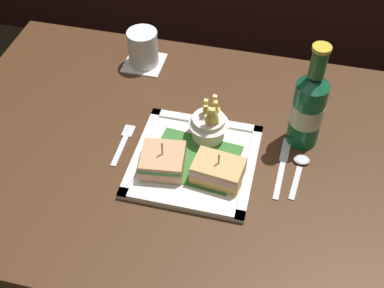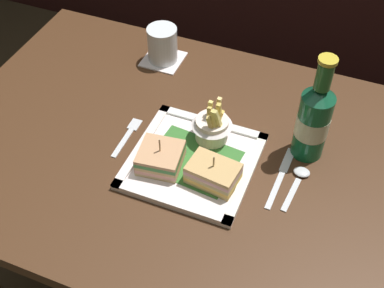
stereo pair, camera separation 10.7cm
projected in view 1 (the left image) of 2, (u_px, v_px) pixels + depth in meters
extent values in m
cube|color=#462A17|center=(190.00, 155.00, 1.12)|extent=(1.13, 0.76, 0.03)
cylinder|color=#402120|center=(69.00, 139.00, 1.68)|extent=(0.08, 0.08, 0.72)
cylinder|color=#4C1F14|center=(371.00, 194.00, 1.52)|extent=(0.08, 0.08, 0.72)
cube|color=white|center=(194.00, 162.00, 1.08)|extent=(0.26, 0.26, 0.01)
cube|color=#34702C|center=(194.00, 160.00, 1.08)|extent=(0.19, 0.16, 0.00)
cube|color=white|center=(180.00, 203.00, 0.99)|extent=(0.26, 0.02, 0.01)
cube|color=white|center=(206.00, 121.00, 1.15)|extent=(0.26, 0.02, 0.01)
cube|color=white|center=(141.00, 149.00, 1.09)|extent=(0.02, 0.26, 0.01)
cube|color=white|center=(250.00, 169.00, 1.05)|extent=(0.02, 0.26, 0.01)
cube|color=tan|center=(163.00, 167.00, 1.06)|extent=(0.10, 0.10, 0.01)
cube|color=#E59E8B|center=(163.00, 164.00, 1.05)|extent=(0.10, 0.10, 0.01)
cube|color=tan|center=(163.00, 161.00, 1.05)|extent=(0.10, 0.10, 0.01)
cube|color=#488948|center=(163.00, 158.00, 1.04)|extent=(0.10, 0.10, 0.01)
cube|color=tan|center=(163.00, 155.00, 1.03)|extent=(0.10, 0.10, 0.01)
cylinder|color=tan|center=(163.00, 156.00, 1.03)|extent=(0.00, 0.00, 0.08)
cube|color=tan|center=(218.00, 176.00, 1.04)|extent=(0.11, 0.08, 0.01)
cube|color=#ECB44E|center=(218.00, 174.00, 1.03)|extent=(0.11, 0.08, 0.01)
cube|color=tan|center=(218.00, 171.00, 1.03)|extent=(0.11, 0.08, 0.01)
cube|color=#DAA19C|center=(218.00, 168.00, 1.02)|extent=(0.11, 0.08, 0.01)
cube|color=tan|center=(219.00, 165.00, 1.01)|extent=(0.11, 0.08, 0.01)
cylinder|color=tan|center=(218.00, 166.00, 1.02)|extent=(0.00, 0.00, 0.07)
cylinder|color=#F7E1D2|center=(208.00, 127.00, 1.10)|extent=(0.07, 0.07, 0.06)
cone|color=white|center=(209.00, 119.00, 1.09)|extent=(0.09, 0.09, 0.03)
cube|color=#E7CD67|center=(213.00, 120.00, 1.06)|extent=(0.02, 0.01, 0.07)
cube|color=#EBD672|center=(216.00, 119.00, 1.06)|extent=(0.02, 0.03, 0.08)
cube|color=#F4CE7C|center=(213.00, 108.00, 1.09)|extent=(0.02, 0.01, 0.08)
cube|color=#EADD7F|center=(210.00, 116.00, 1.09)|extent=(0.01, 0.01, 0.05)
cube|color=#DFBC53|center=(215.00, 114.00, 1.07)|extent=(0.01, 0.02, 0.08)
cube|color=#E5BD54|center=(215.00, 114.00, 1.10)|extent=(0.02, 0.02, 0.05)
cube|color=#DFBD5B|center=(206.00, 117.00, 1.08)|extent=(0.02, 0.02, 0.06)
cube|color=#E7C669|center=(209.00, 125.00, 1.07)|extent=(0.02, 0.01, 0.06)
cube|color=#EFD46C|center=(205.00, 111.00, 1.09)|extent=(0.01, 0.01, 0.06)
cylinder|color=#105C33|center=(307.00, 114.00, 1.07)|extent=(0.07, 0.07, 0.16)
cone|color=#155033|center=(315.00, 81.00, 1.01)|extent=(0.07, 0.07, 0.02)
cylinder|color=#1C5C28|center=(319.00, 63.00, 0.97)|extent=(0.03, 0.03, 0.06)
cylinder|color=gold|center=(322.00, 48.00, 0.95)|extent=(0.04, 0.04, 0.01)
cylinder|color=beige|center=(307.00, 113.00, 1.07)|extent=(0.07, 0.07, 0.05)
cube|color=silver|center=(144.00, 63.00, 1.32)|extent=(0.10, 0.10, 0.00)
cylinder|color=silver|center=(143.00, 48.00, 1.28)|extent=(0.08, 0.08, 0.09)
cylinder|color=silver|center=(144.00, 55.00, 1.30)|extent=(0.07, 0.07, 0.05)
cube|color=silver|center=(120.00, 151.00, 1.11)|extent=(0.01, 0.09, 0.00)
cube|color=silver|center=(128.00, 131.00, 1.15)|extent=(0.02, 0.04, 0.00)
cube|color=silver|center=(279.00, 180.00, 1.05)|extent=(0.02, 0.11, 0.00)
cube|color=silver|center=(285.00, 150.00, 1.11)|extent=(0.02, 0.07, 0.00)
cube|color=silver|center=(295.00, 183.00, 1.04)|extent=(0.02, 0.09, 0.00)
ellipsoid|color=silver|center=(302.00, 160.00, 1.08)|extent=(0.03, 0.03, 0.01)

